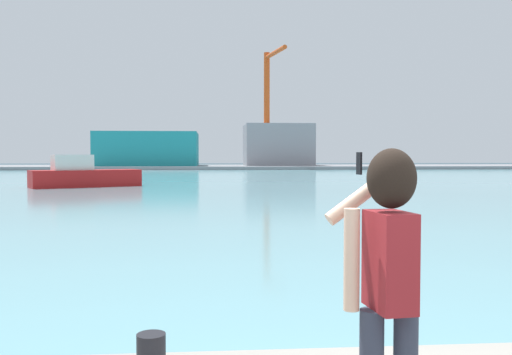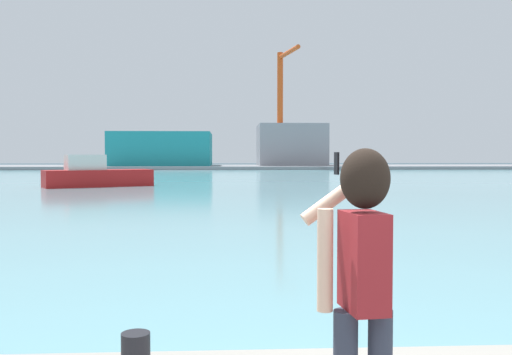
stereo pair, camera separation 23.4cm
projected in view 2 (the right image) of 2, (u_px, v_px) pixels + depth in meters
The scene contains 9 objects.
ground_plane at pixel (240, 179), 52.71m from camera, with size 220.00×220.00×0.00m, color #334751.
harbor_water at pixel (239, 178), 54.71m from camera, with size 140.00×100.00×0.02m, color #6BA8B2.
far_shore_dock at pixel (234, 167), 94.61m from camera, with size 140.00×20.00×0.53m, color gray.
person_photographer at pixel (361, 267), 3.07m from camera, with size 0.53×0.55×1.74m.
harbor_bollard at pixel (136, 354), 4.17m from camera, with size 0.22×0.22×0.34m, color black.
boat_moored at pixel (96, 175), 38.48m from camera, with size 7.59×5.32×2.27m.
warehouse_left at pixel (163, 149), 93.93m from camera, with size 16.75×13.66×5.67m, color teal.
warehouse_right at pixel (291, 145), 96.45m from camera, with size 11.70×11.50×7.19m, color gray.
port_crane at pixel (282, 99), 91.13m from camera, with size 2.73×9.70×19.16m.
Camera 2 is at (-1.18, -2.68, 2.19)m, focal length 38.08 mm.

